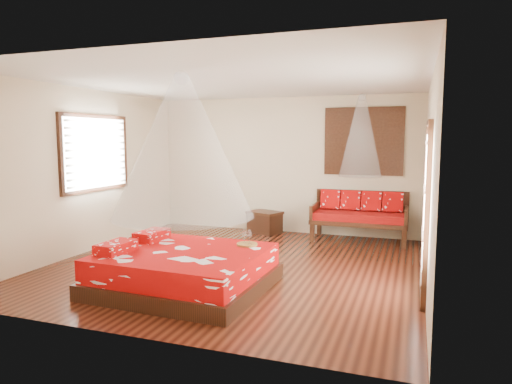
# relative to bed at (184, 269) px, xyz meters

# --- Properties ---
(room) EXTENTS (5.54, 5.54, 2.84)m
(room) POSITION_rel_bed_xyz_m (0.23, 1.26, 1.15)
(room) COLOR black
(room) RESTS_ON ground
(bed) EXTENTS (2.15, 1.96, 0.64)m
(bed) POSITION_rel_bed_xyz_m (0.00, 0.00, 0.00)
(bed) COLOR black
(bed) RESTS_ON floor
(daybed) EXTENTS (1.78, 0.79, 0.94)m
(daybed) POSITION_rel_bed_xyz_m (1.83, 3.65, 0.27)
(daybed) COLOR black
(daybed) RESTS_ON floor
(storage_chest) EXTENTS (0.79, 0.69, 0.45)m
(storage_chest) POSITION_rel_bed_xyz_m (-0.11, 3.71, -0.02)
(storage_chest) COLOR black
(storage_chest) RESTS_ON floor
(shutter_panel) EXTENTS (1.52, 0.06, 1.32)m
(shutter_panel) POSITION_rel_bed_xyz_m (1.83, 3.98, 1.65)
(shutter_panel) COLOR black
(shutter_panel) RESTS_ON wall_back
(window_left) EXTENTS (0.10, 1.74, 1.34)m
(window_left) POSITION_rel_bed_xyz_m (-2.48, 1.46, 1.45)
(window_left) COLOR black
(window_left) RESTS_ON wall_left
(glazed_door) EXTENTS (0.08, 1.02, 2.16)m
(glazed_door) POSITION_rel_bed_xyz_m (2.94, 0.66, 0.82)
(glazed_door) COLOR black
(glazed_door) RESTS_ON floor
(wine_tray) EXTENTS (0.29, 0.29, 0.23)m
(wine_tray) POSITION_rel_bed_xyz_m (0.67, 0.56, 0.31)
(wine_tray) COLOR brown
(wine_tray) RESTS_ON bed
(mosquito_net_main) EXTENTS (1.81, 1.81, 1.80)m
(mosquito_net_main) POSITION_rel_bed_xyz_m (0.02, -0.00, 1.60)
(mosquito_net_main) COLOR white
(mosquito_net_main) RESTS_ON ceiling
(mosquito_net_daybed) EXTENTS (0.78, 0.78, 1.50)m
(mosquito_net_daybed) POSITION_rel_bed_xyz_m (1.83, 3.51, 1.75)
(mosquito_net_daybed) COLOR white
(mosquito_net_daybed) RESTS_ON ceiling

